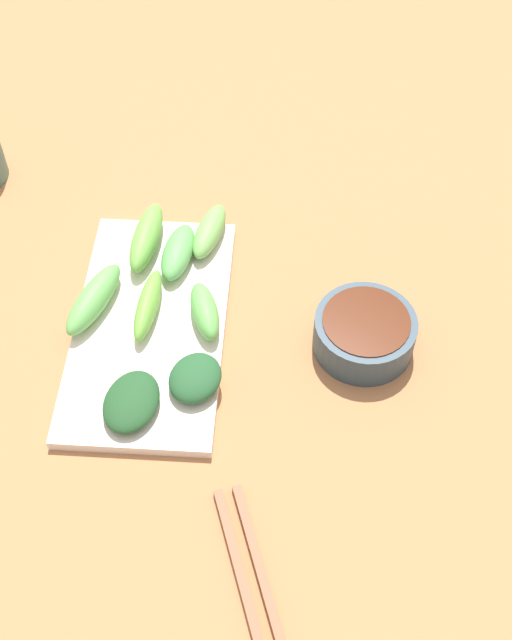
% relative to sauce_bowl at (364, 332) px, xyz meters
% --- Properties ---
extents(tabletop, '(2.10, 2.10, 0.02)m').
position_rel_sauce_bowl_xyz_m(tabletop, '(0.13, -0.04, -0.03)').
color(tabletop, '#A57245').
rests_on(tabletop, ground).
extents(sauce_bowl, '(0.10, 0.10, 0.04)m').
position_rel_sauce_bowl_xyz_m(sauce_bowl, '(0.00, 0.00, 0.00)').
color(sauce_bowl, '#314551').
rests_on(sauce_bowl, tabletop).
extents(serving_plate, '(0.15, 0.29, 0.01)m').
position_rel_sauce_bowl_xyz_m(serving_plate, '(0.22, -0.01, -0.02)').
color(serving_plate, silver).
rests_on(serving_plate, tabletop).
extents(broccoli_stalk_0, '(0.04, 0.09, 0.03)m').
position_rel_sauce_bowl_xyz_m(broccoli_stalk_0, '(0.17, -0.13, 0.00)').
color(broccoli_stalk_0, '#70B456').
rests_on(broccoli_stalk_0, serving_plate).
extents(broccoli_stalk_1, '(0.03, 0.09, 0.03)m').
position_rel_sauce_bowl_xyz_m(broccoli_stalk_1, '(0.22, -0.02, 0.00)').
color(broccoli_stalk_1, '#6BB440').
rests_on(broccoli_stalk_1, serving_plate).
extents(broccoli_leafy_2, '(0.07, 0.07, 0.02)m').
position_rel_sauce_bowl_xyz_m(broccoli_leafy_2, '(0.16, 0.07, 0.00)').
color(broccoli_leafy_2, '#22532B').
rests_on(broccoli_leafy_2, serving_plate).
extents(broccoli_stalk_3, '(0.04, 0.10, 0.03)m').
position_rel_sauce_bowl_xyz_m(broccoli_stalk_3, '(0.24, -0.11, 0.01)').
color(broccoli_stalk_3, '#6AB547').
rests_on(broccoli_stalk_3, serving_plate).
extents(broccoli_stalk_4, '(0.06, 0.10, 0.03)m').
position_rel_sauce_bowl_xyz_m(broccoli_stalk_4, '(0.28, -0.02, 0.00)').
color(broccoli_stalk_4, '#62B254').
rests_on(broccoli_stalk_4, serving_plate).
extents(broccoli_stalk_5, '(0.04, 0.08, 0.03)m').
position_rel_sauce_bowl_xyz_m(broccoli_stalk_5, '(0.20, -0.09, 0.00)').
color(broccoli_stalk_5, '#5CAC56').
rests_on(broccoli_stalk_5, serving_plate).
extents(broccoli_leafy_6, '(0.06, 0.08, 0.02)m').
position_rel_sauce_bowl_xyz_m(broccoli_leafy_6, '(0.22, 0.09, -0.00)').
color(broccoli_leafy_6, '#1F4B25').
rests_on(broccoli_leafy_6, serving_plate).
extents(broccoli_stalk_7, '(0.05, 0.08, 0.03)m').
position_rel_sauce_bowl_xyz_m(broccoli_stalk_7, '(0.16, -0.01, 0.00)').
color(broccoli_stalk_7, '#60B752').
rests_on(broccoli_stalk_7, serving_plate).
extents(chopsticks, '(0.10, 0.23, 0.01)m').
position_rel_sauce_bowl_xyz_m(chopsticks, '(0.09, 0.28, -0.02)').
color(chopsticks, brown).
rests_on(chopsticks, tabletop).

